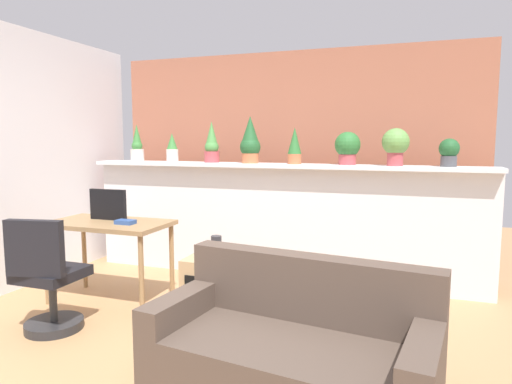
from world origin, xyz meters
The scene contains 19 objects.
ground_plane centered at (0.00, 0.00, 0.00)m, with size 12.00×12.00×0.00m, color tan.
divider_wall centered at (0.00, 2.00, 0.60)m, with size 4.28×0.16×1.20m, color silver.
plant_shelf centered at (0.00, 1.96, 1.22)m, with size 4.28×0.32×0.04m, color silver.
brick_wall_behind centered at (0.00, 2.60, 1.25)m, with size 4.28×0.10×2.50m, color #AD664C.
potted_plant_0 centered at (-1.68, 1.95, 1.42)m, with size 0.15×0.15×0.43m.
potted_plant_1 centered at (-1.21, 1.95, 1.39)m, with size 0.13×0.13×0.32m.
potted_plant_2 centered at (-0.74, 1.98, 1.44)m, with size 0.17×0.17×0.45m.
potted_plant_3 centered at (-0.28, 1.96, 1.47)m, with size 0.22×0.22×0.50m.
potted_plant_4 centered at (0.21, 1.95, 1.43)m, with size 0.14×0.14×0.38m.
potted_plant_5 centered at (0.74, 2.00, 1.42)m, with size 0.26×0.26×0.33m.
potted_plant_6 centered at (1.20, 1.95, 1.45)m, with size 0.26×0.26×0.36m.
potted_plant_7 centered at (1.67, 1.98, 1.38)m, with size 0.18×0.18×0.26m.
desk centered at (-1.24, 0.82, 0.67)m, with size 1.10×0.60×0.75m.
tv_monitor centered at (-1.30, 0.90, 0.89)m, with size 0.38×0.04×0.29m, color black.
office_chair centered at (-1.26, 0.09, 0.39)m, with size 0.48×0.48×0.91m.
side_cube_shelf centered at (-0.23, 0.83, 0.25)m, with size 0.40×0.41×0.50m.
vase_on_shelf centered at (-0.17, 0.83, 0.60)m, with size 0.09×0.09×0.19m, color #2D2D33.
book_on_desk centered at (-1.02, 0.77, 0.77)m, with size 0.17×0.11×0.04m, color #2D4C8C.
couch centered at (0.76, -0.21, 0.28)m, with size 1.65×0.96×0.80m.
Camera 1 is at (1.36, -2.55, 1.49)m, focal length 31.59 mm.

